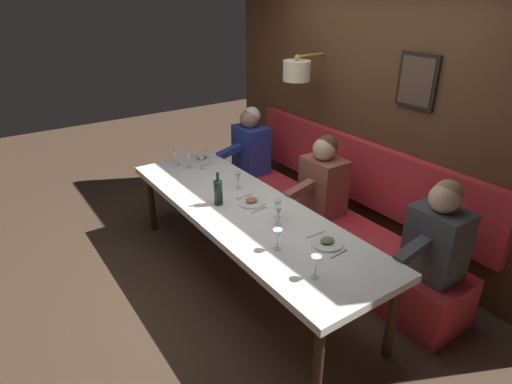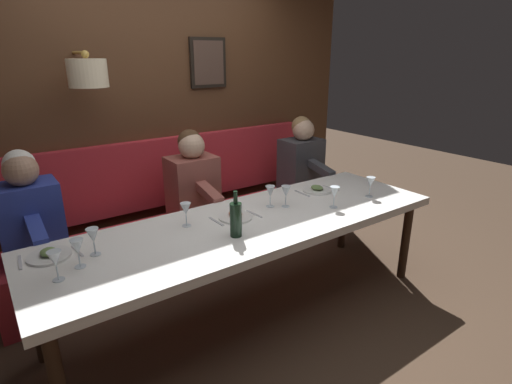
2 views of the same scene
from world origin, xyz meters
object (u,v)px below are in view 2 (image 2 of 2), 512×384
wine_glass_4 (77,248)px  wine_glass_5 (270,192)px  dining_table (250,229)px  wine_glass_1 (55,260)px  wine_bottle (236,219)px  diner_nearest (302,158)px  wine_glass_3 (186,210)px  wine_glass_6 (370,183)px  diner_middle (29,211)px  wine_glass_2 (334,193)px  wine_glass_0 (286,192)px  diner_near (193,179)px  wine_glass_7 (93,236)px

wine_glass_4 → wine_glass_5: 1.39m
dining_table → wine_glass_1: (-0.06, 1.23, 0.18)m
wine_glass_1 → wine_bottle: 1.03m
diner_nearest → dining_table: bearing=125.1°
wine_glass_5 → dining_table: bearing=116.1°
wine_glass_3 → wine_glass_4: (-0.16, 0.72, 0.00)m
wine_glass_5 → wine_glass_1: bearing=97.3°
diner_nearest → wine_glass_3: bearing=113.1°
wine_glass_1 → wine_bottle: size_ratio=0.55×
wine_glass_3 → wine_glass_6: same height
diner_middle → wine_glass_2: 2.16m
diner_middle → wine_glass_6: 2.52m
wine_glass_0 → wine_glass_4: bearing=91.8°
diner_near → wine_glass_6: (-1.04, -1.05, 0.04)m
diner_near → wine_glass_4: 1.42m
wine_glass_0 → wine_glass_7: 1.38m
diner_near → dining_table: bearing=179.1°
wine_glass_2 → wine_glass_4: size_ratio=1.00×
wine_glass_0 → wine_bottle: size_ratio=0.55×
dining_table → wine_glass_7: wine_glass_7 is taller
wine_glass_0 → wine_glass_6: size_ratio=1.00×
wine_glass_0 → wine_glass_2: 0.36m
diner_middle → wine_glass_3: (-0.70, -0.84, 0.04)m
diner_middle → wine_glass_1: diner_middle is taller
diner_near → wine_glass_6: size_ratio=4.82×
diner_middle → wine_glass_1: (-0.94, -0.00, 0.04)m
wine_glass_1 → wine_glass_6: 2.30m
wine_glass_7 → wine_bottle: (-0.26, -0.80, -0.00)m
diner_near → wine_glass_4: bearing=127.5°
diner_middle → wine_glass_6: bearing=-114.2°
wine_glass_4 → wine_glass_5: (0.12, -1.39, 0.00)m
diner_nearest → wine_glass_5: diner_nearest is taller
wine_glass_1 → wine_glass_0: bearing=-85.6°
diner_near → wine_glass_3: size_ratio=4.82×
wine_glass_1 → wine_glass_5: (0.19, -1.51, 0.00)m
diner_nearest → diner_middle: size_ratio=1.00×
diner_nearest → wine_glass_7: bearing=108.7°
dining_table → diner_near: diner_near is taller
wine_glass_0 → wine_glass_7: same height
wine_glass_2 → wine_glass_6: (0.00, -0.41, 0.00)m
diner_nearest → wine_glass_6: size_ratio=4.82×
wine_glass_5 → wine_glass_6: bearing=-110.3°
diner_nearest → wine_glass_4: size_ratio=4.82×
dining_table → wine_glass_1: size_ratio=17.69×
wine_glass_0 → diner_nearest: bearing=-47.3°
wine_bottle → wine_glass_6: bearing=-90.4°
diner_middle → wine_glass_2: bearing=-118.7°
diner_near → wine_glass_6: bearing=-134.6°
diner_near → wine_glass_1: (-0.94, 1.25, 0.04)m
diner_near → wine_glass_0: 0.89m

